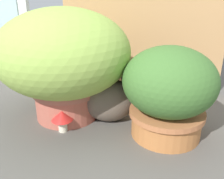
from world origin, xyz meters
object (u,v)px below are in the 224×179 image
object	(u,v)px
leafy_planter	(169,91)
mushroom_ornament_red	(62,117)
grass_planter	(64,57)
cat	(113,98)

from	to	relation	value
leafy_planter	mushroom_ornament_red	bearing A→B (deg)	-171.31
leafy_planter	mushroom_ornament_red	distance (m)	0.50
grass_planter	mushroom_ornament_red	xyz separation A→B (m)	(0.04, -0.15, -0.25)
grass_planter	mushroom_ornament_red	distance (m)	0.29
leafy_planter	cat	bearing A→B (deg)	162.42
cat	mushroom_ornament_red	world-z (taller)	cat
leafy_planter	cat	xyz separation A→B (m)	(-0.26, 0.08, -0.10)
leafy_planter	cat	size ratio (longest dim) A/B	1.05
mushroom_ornament_red	grass_planter	bearing A→B (deg)	102.93
cat	leafy_planter	bearing A→B (deg)	-17.58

